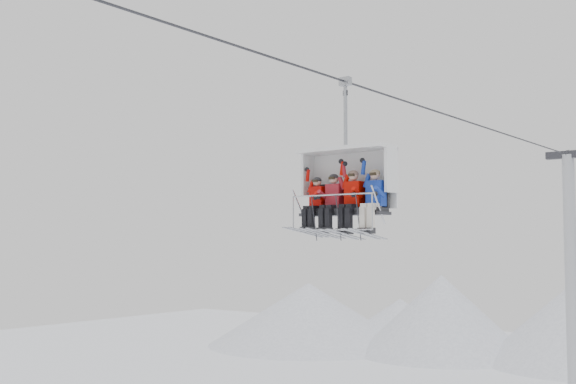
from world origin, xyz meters
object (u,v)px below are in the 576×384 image
Objects in this scene: lift_tower_right at (572,314)px; skier_far_right at (374,198)px; skier_center_left at (332,200)px; skier_far_left at (315,202)px; skier_center_right at (352,199)px; chairlift_carrier at (349,181)px.

lift_tower_right is 7.88× the size of skier_far_right.
skier_center_left is at bearing -90.88° from lift_tower_right.
skier_far_left is 1.12m from skier_center_right.
chairlift_carrier is at bearing 161.66° from skier_far_right.
chairlift_carrier is at bearing 45.68° from skier_center_left.
chairlift_carrier is 2.33× the size of skier_far_right.
skier_center_left is (-0.30, -0.31, -0.50)m from chairlift_carrier.
skier_far_right is (1.22, 0.00, 0.02)m from skier_center_left.
skier_center_left is 0.59m from skier_center_right.
skier_far_left is 1.00× the size of skier_center_left.
lift_tower_right reaches higher than chairlift_carrier.
skier_far_right is at bearing 0.22° from skier_center_left.
skier_center_right reaches higher than skier_center_left.
lift_tower_right is 7.78× the size of skier_center_right.
chairlift_carrier is (0.00, -19.41, 4.94)m from lift_tower_right.
skier_far_right is at bearing -18.34° from chairlift_carrier.
skier_center_right is at bearing 0.69° from skier_far_left.
skier_center_right is at bearing -46.22° from chairlift_carrier.
skier_far_right reaches higher than skier_center_left.
skier_center_right is at bearing 0.61° from skier_center_left.
chairlift_carrier reaches higher than skier_center_right.
lift_tower_right is 20.03m from chairlift_carrier.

